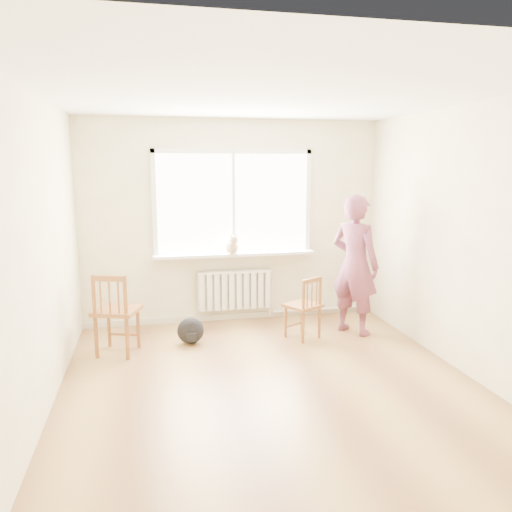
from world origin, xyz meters
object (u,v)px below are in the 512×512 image
person (355,265)px  backpack (191,331)px  chair_left (115,314)px  cat (232,245)px  chair_right (305,308)px

person → backpack: (-2.05, 0.02, -0.72)m
chair_left → backpack: 0.92m
chair_left → person: size_ratio=0.54×
cat → person: bearing=-28.0°
chair_left → backpack: bearing=-149.6°
cat → backpack: (-0.62, -0.66, -0.91)m
chair_left → cat: cat is taller
chair_right → backpack: 1.41m
chair_right → chair_left: bearing=-27.7°
chair_right → cat: size_ratio=1.81×
chair_left → chair_right: (2.23, 0.06, -0.08)m
chair_right → cat: 1.29m
cat → backpack: size_ratio=1.36×
chair_left → person: person is taller
backpack → person: bearing=-0.6°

